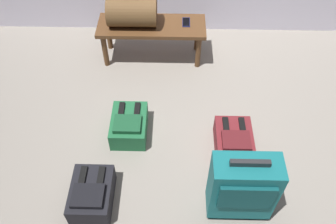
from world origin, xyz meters
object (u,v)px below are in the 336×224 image
at_px(bench, 152,30).
at_px(backpack_green, 129,125).
at_px(backpack_dark, 92,194).
at_px(duffel_bag_brown, 132,12).
at_px(cell_phone, 186,22).
at_px(backpack_maroon, 234,141).
at_px(suitcase_upright_teal, 243,187).

distance_m(bench, backpack_green, 1.00).
xyz_separation_m(backpack_green, backpack_dark, (-0.20, -0.61, 0.00)).
relative_size(duffel_bag_brown, cell_phone, 3.06).
xyz_separation_m(cell_phone, backpack_green, (-0.46, -1.00, -0.29)).
bearing_deg(bench, backpack_dark, -102.19).
distance_m(bench, backpack_maroon, 1.32).
bearing_deg(bench, backpack_green, -98.24).
bearing_deg(duffel_bag_brown, cell_phone, 4.42).
distance_m(cell_phone, backpack_maroon, 1.23).
xyz_separation_m(bench, backpack_maroon, (0.69, -1.10, -0.23)).
bearing_deg(suitcase_upright_teal, cell_phone, 101.67).
height_order(bench, backpack_green, bench).
distance_m(cell_phone, backpack_dark, 1.77).
relative_size(bench, suitcase_upright_teal, 1.65).
xyz_separation_m(backpack_green, backpack_maroon, (0.83, -0.14, 0.00)).
xyz_separation_m(suitcase_upright_teal, backpack_maroon, (0.02, 0.52, -0.22)).
relative_size(suitcase_upright_teal, backpack_green, 1.59).
bearing_deg(backpack_maroon, backpack_dark, -155.26).
xyz_separation_m(backpack_dark, backpack_maroon, (1.03, 0.47, 0.00)).
bearing_deg(cell_phone, backpack_maroon, -72.16).
height_order(suitcase_upright_teal, backpack_green, suitcase_upright_teal).
relative_size(cell_phone, suitcase_upright_teal, 0.24).
xyz_separation_m(duffel_bag_brown, cell_phone, (0.49, 0.04, -0.13)).
relative_size(cell_phone, backpack_green, 0.38).
height_order(backpack_green, backpack_dark, same).
relative_size(suitcase_upright_teal, backpack_dark, 1.59).
xyz_separation_m(suitcase_upright_teal, backpack_dark, (-1.00, 0.04, -0.22)).
height_order(backpack_green, backpack_maroon, same).
bearing_deg(bench, cell_phone, 6.75).
bearing_deg(duffel_bag_brown, suitcase_upright_teal, -62.82).
bearing_deg(bench, duffel_bag_brown, 180.00).
bearing_deg(cell_phone, bench, -173.25).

